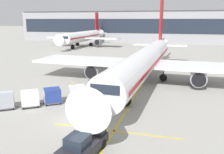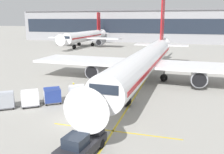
{
  "view_description": "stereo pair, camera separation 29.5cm",
  "coord_description": "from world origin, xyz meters",
  "px_view_note": "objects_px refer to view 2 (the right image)",
  "views": [
    {
      "loc": [
        9.72,
        -20.8,
        9.83
      ],
      "look_at": [
        1.72,
        8.21,
        2.75
      ],
      "focal_mm": 39.46,
      "sensor_mm": 36.0,
      "label": 1
    },
    {
      "loc": [
        10.0,
        -20.72,
        9.83
      ],
      "look_at": [
        1.72,
        8.21,
        2.75
      ],
      "focal_mm": 39.46,
      "sensor_mm": 36.0,
      "label": 2
    }
  ],
  "objects_px": {
    "belt_loader": "(105,88)",
    "ground_crew_by_carts": "(74,88)",
    "baggage_cart_second": "(52,95)",
    "distant_airplane": "(85,37)",
    "pushback_tug": "(81,144)",
    "parked_airplane": "(146,61)",
    "baggage_cart_fourth": "(5,100)",
    "baggage_cart_third": "(30,98)",
    "safety_cone_nose_mark": "(102,76)",
    "ground_crew_by_loader": "(103,95)",
    "safety_cone_engine_keepout": "(101,78)",
    "safety_cone_wingtip": "(112,79)",
    "baggage_cart_lead": "(77,93)"
  },
  "relations": [
    {
      "from": "safety_cone_nose_mark",
      "to": "parked_airplane",
      "type": "bearing_deg",
      "value": -1.49
    },
    {
      "from": "baggage_cart_second",
      "to": "ground_crew_by_loader",
      "type": "height_order",
      "value": "baggage_cart_second"
    },
    {
      "from": "baggage_cart_fourth",
      "to": "safety_cone_wingtip",
      "type": "bearing_deg",
      "value": 62.54
    },
    {
      "from": "baggage_cart_fourth",
      "to": "safety_cone_nose_mark",
      "type": "height_order",
      "value": "baggage_cart_fourth"
    },
    {
      "from": "baggage_cart_fourth",
      "to": "safety_cone_engine_keepout",
      "type": "height_order",
      "value": "baggage_cart_fourth"
    },
    {
      "from": "baggage_cart_fourth",
      "to": "pushback_tug",
      "type": "distance_m",
      "value": 13.79
    },
    {
      "from": "belt_loader",
      "to": "ground_crew_by_carts",
      "type": "distance_m",
      "value": 4.11
    },
    {
      "from": "baggage_cart_fourth",
      "to": "safety_cone_wingtip",
      "type": "relative_size",
      "value": 3.98
    },
    {
      "from": "baggage_cart_lead",
      "to": "ground_crew_by_loader",
      "type": "distance_m",
      "value": 3.31
    },
    {
      "from": "parked_airplane",
      "to": "pushback_tug",
      "type": "bearing_deg",
      "value": -93.27
    },
    {
      "from": "baggage_cart_second",
      "to": "ground_crew_by_carts",
      "type": "relative_size",
      "value": 1.53
    },
    {
      "from": "baggage_cart_second",
      "to": "safety_cone_engine_keepout",
      "type": "bearing_deg",
      "value": 81.96
    },
    {
      "from": "safety_cone_wingtip",
      "to": "baggage_cart_lead",
      "type": "bearing_deg",
      "value": -97.32
    },
    {
      "from": "parked_airplane",
      "to": "ground_crew_by_loader",
      "type": "xyz_separation_m",
      "value": [
        -3.39,
        -11.83,
        -2.43
      ]
    },
    {
      "from": "parked_airplane",
      "to": "baggage_cart_fourth",
      "type": "relative_size",
      "value": 17.64
    },
    {
      "from": "belt_loader",
      "to": "distant_airplane",
      "type": "xyz_separation_m",
      "value": [
        -25.35,
        55.42,
        2.66
      ]
    },
    {
      "from": "baggage_cart_lead",
      "to": "ground_crew_by_loader",
      "type": "relative_size",
      "value": 1.53
    },
    {
      "from": "ground_crew_by_carts",
      "to": "safety_cone_nose_mark",
      "type": "bearing_deg",
      "value": 87.39
    },
    {
      "from": "baggage_cart_third",
      "to": "safety_cone_wingtip",
      "type": "xyz_separation_m",
      "value": [
        5.72,
        14.12,
        -0.67
      ]
    },
    {
      "from": "belt_loader",
      "to": "ground_crew_by_loader",
      "type": "relative_size",
      "value": 2.74
    },
    {
      "from": "belt_loader",
      "to": "distant_airplane",
      "type": "bearing_deg",
      "value": 114.58
    },
    {
      "from": "parked_airplane",
      "to": "baggage_cart_second",
      "type": "distance_m",
      "value": 16.57
    },
    {
      "from": "belt_loader",
      "to": "ground_crew_by_carts",
      "type": "xyz_separation_m",
      "value": [
        -3.86,
        -1.42,
        0.09
      ]
    },
    {
      "from": "baggage_cart_second",
      "to": "baggage_cart_third",
      "type": "distance_m",
      "value": 2.54
    },
    {
      "from": "baggage_cart_second",
      "to": "baggage_cart_third",
      "type": "relative_size",
      "value": 1.0
    },
    {
      "from": "belt_loader",
      "to": "ground_crew_by_carts",
      "type": "height_order",
      "value": "belt_loader"
    },
    {
      "from": "baggage_cart_third",
      "to": "safety_cone_nose_mark",
      "type": "relative_size",
      "value": 3.41
    },
    {
      "from": "ground_crew_by_carts",
      "to": "baggage_cart_third",
      "type": "bearing_deg",
      "value": -120.78
    },
    {
      "from": "belt_loader",
      "to": "baggage_cart_lead",
      "type": "bearing_deg",
      "value": -129.94
    },
    {
      "from": "safety_cone_engine_keepout",
      "to": "baggage_cart_fourth",
      "type": "bearing_deg",
      "value": -110.76
    },
    {
      "from": "baggage_cart_second",
      "to": "pushback_tug",
      "type": "distance_m",
      "value": 12.5
    },
    {
      "from": "belt_loader",
      "to": "safety_cone_nose_mark",
      "type": "relative_size",
      "value": 6.09
    },
    {
      "from": "safety_cone_wingtip",
      "to": "distant_airplane",
      "type": "relative_size",
      "value": 0.02
    },
    {
      "from": "parked_airplane",
      "to": "baggage_cart_lead",
      "type": "bearing_deg",
      "value": -119.65
    },
    {
      "from": "ground_crew_by_carts",
      "to": "baggage_cart_second",
      "type": "bearing_deg",
      "value": -108.78
    },
    {
      "from": "parked_airplane",
      "to": "baggage_cart_lead",
      "type": "height_order",
      "value": "parked_airplane"
    },
    {
      "from": "belt_loader",
      "to": "pushback_tug",
      "type": "xyz_separation_m",
      "value": [
        2.78,
        -14.66,
        -0.09
      ]
    },
    {
      "from": "pushback_tug",
      "to": "safety_cone_engine_keepout",
      "type": "xyz_separation_m",
      "value": [
        -6.0,
        22.66,
        -0.53
      ]
    },
    {
      "from": "baggage_cart_fourth",
      "to": "safety_cone_nose_mark",
      "type": "xyz_separation_m",
      "value": [
        5.88,
        16.83,
        -0.62
      ]
    },
    {
      "from": "parked_airplane",
      "to": "pushback_tug",
      "type": "distance_m",
      "value": 23.52
    },
    {
      "from": "pushback_tug",
      "to": "ground_crew_by_loader",
      "type": "relative_size",
      "value": 2.67
    },
    {
      "from": "safety_cone_nose_mark",
      "to": "baggage_cart_fourth",
      "type": "bearing_deg",
      "value": -109.26
    },
    {
      "from": "baggage_cart_second",
      "to": "pushback_tug",
      "type": "bearing_deg",
      "value": -51.23
    },
    {
      "from": "baggage_cart_second",
      "to": "parked_airplane",
      "type": "bearing_deg",
      "value": 56.03
    },
    {
      "from": "baggage_cart_lead",
      "to": "belt_loader",
      "type": "bearing_deg",
      "value": 50.06
    },
    {
      "from": "safety_cone_nose_mark",
      "to": "baggage_cart_third",
      "type": "bearing_deg",
      "value": -102.94
    },
    {
      "from": "baggage_cart_second",
      "to": "pushback_tug",
      "type": "xyz_separation_m",
      "value": [
        7.83,
        -9.74,
        -0.17
      ]
    },
    {
      "from": "parked_airplane",
      "to": "pushback_tug",
      "type": "height_order",
      "value": "parked_airplane"
    },
    {
      "from": "baggage_cart_second",
      "to": "safety_cone_wingtip",
      "type": "xyz_separation_m",
      "value": [
        3.82,
        12.44,
        -0.67
      ]
    },
    {
      "from": "baggage_cart_lead",
      "to": "safety_cone_nose_mark",
      "type": "xyz_separation_m",
      "value": [
        -0.8,
        11.98,
        -0.62
      ]
    }
  ]
}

